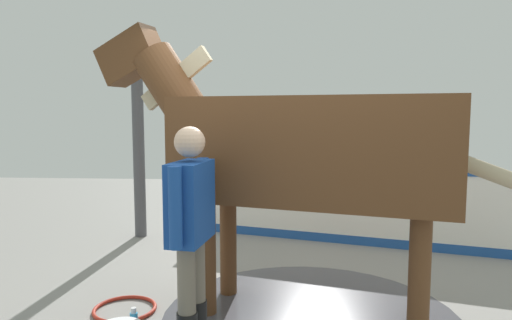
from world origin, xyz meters
name	(u,v)px	position (x,y,z in m)	size (l,w,h in m)	color
ground_plane	(284,320)	(0.00, 0.00, -0.01)	(16.00, 16.00, 0.02)	gray
wet_patch	(311,316)	(-0.08, 0.23, 0.00)	(2.54, 2.54, 0.00)	#4C4C54
barrier_wall	(350,208)	(-2.31, 0.86, 0.48)	(1.20, 4.01, 1.03)	white
roof_post_near	(138,136)	(-2.50, -2.04, 1.41)	(0.16, 0.16, 2.82)	#4C4C51
horse	(298,148)	(-0.11, 0.11, 1.44)	(1.44, 3.56, 2.54)	brown
handler	(191,224)	(0.53, -0.67, 0.94)	(0.66, 0.28, 1.64)	black
hose_coil	(125,309)	(-0.07, -1.40, 0.02)	(0.55, 0.55, 0.03)	#B72D1E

